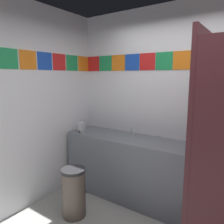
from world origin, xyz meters
TOP-DOWN VIEW (x-y plane):
  - wall_back at (0.00, 1.46)m, footprint 3.68×0.09m
  - wall_side at (-1.88, -0.00)m, footprint 0.09×2.85m
  - vanity_counter at (-0.86, 1.14)m, footprint 1.87×0.57m
  - faucet_center at (-0.86, 1.23)m, footprint 0.04×0.10m
  - soap_dispenser at (-1.62, 0.97)m, footprint 0.09×0.09m
  - stall_divider at (0.41, 0.52)m, footprint 0.92×1.32m
  - trash_bin at (-1.19, 0.35)m, footprint 0.30×0.30m

SIDE VIEW (x-z plane):
  - trash_bin at x=-1.19m, z-range 0.00..0.62m
  - vanity_counter at x=-0.86m, z-range 0.01..0.90m
  - faucet_center at x=-0.86m, z-range 0.87..1.01m
  - soap_dispenser at x=-1.62m, z-range 0.89..1.05m
  - stall_divider at x=0.41m, z-range 0.00..2.11m
  - wall_side at x=-1.88m, z-range 0.00..2.70m
  - wall_back at x=0.00m, z-range 0.01..2.70m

